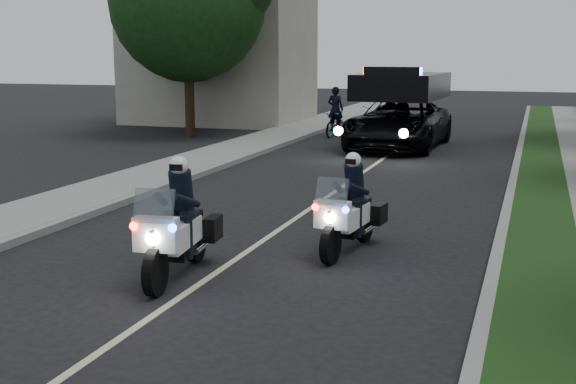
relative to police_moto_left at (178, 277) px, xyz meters
The scene contains 14 objects.
ground 2.28m from the police_moto_left, 78.19° to the right, with size 120.00×120.00×0.00m, color black.
curb_right 9.01m from the police_moto_left, 59.56° to the left, with size 0.20×60.00×0.15m, color gray.
grass_verge 9.39m from the police_moto_left, 55.87° to the left, with size 1.20×60.00×0.16m, color #193814.
curb_left 8.58m from the police_moto_left, 115.06° to the left, with size 0.20×60.00×0.15m, color gray.
sidewalk_left 9.10m from the police_moto_left, 121.35° to the left, with size 2.00×60.00×0.16m, color gray.
building_far 25.85m from the police_moto_left, 111.85° to the left, with size 8.00×6.00×7.00m, color #A8A396.
lane_marking 7.78m from the police_moto_left, 86.56° to the left, with size 0.12×50.00×0.01m, color #BFB78C.
police_moto_left is the anchor object (origin of this frame).
police_moto_right 3.09m from the police_moto_left, 46.61° to the left, with size 0.70×2.01×1.71m, color white, non-canonical shape.
police_suv 16.55m from the police_moto_left, 88.54° to the left, with size 2.93×6.33×3.08m, color black.
bicycle 19.55m from the police_moto_left, 97.75° to the left, with size 0.66×1.88×0.99m, color black.
cyclist 19.55m from the police_moto_left, 97.75° to the left, with size 0.65×0.43×1.80m, color black.
tree_left_near 19.31m from the police_moto_left, 115.01° to the left, with size 6.13×6.13×10.22m, color #174115, non-canonical shape.
tree_left_far 21.91m from the police_moto_left, 115.19° to the left, with size 5.71×5.71×9.52m, color #113611, non-canonical shape.
Camera 1 is at (4.58, -7.70, 3.38)m, focal length 46.89 mm.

